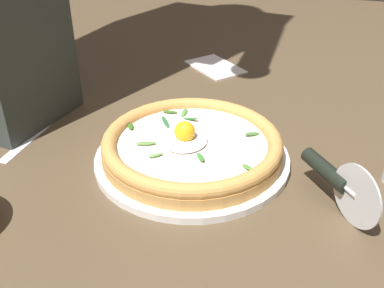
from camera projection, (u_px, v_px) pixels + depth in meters
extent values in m
cube|color=brown|center=(172.00, 169.00, 0.74)|extent=(2.40, 2.40, 0.03)
cylinder|color=white|center=(192.00, 158.00, 0.73)|extent=(0.31, 0.31, 0.01)
cylinder|color=tan|center=(192.00, 150.00, 0.72)|extent=(0.29, 0.29, 0.02)
torus|color=tan|center=(192.00, 141.00, 0.72)|extent=(0.29, 0.29, 0.02)
cylinder|color=beige|center=(192.00, 143.00, 0.72)|extent=(0.24, 0.24, 0.00)
ellipsoid|color=white|center=(185.00, 140.00, 0.72)|extent=(0.08, 0.07, 0.01)
sphere|color=yellow|center=(185.00, 132.00, 0.71)|extent=(0.03, 0.03, 0.03)
ellipsoid|color=#3D8D35|center=(200.00, 157.00, 0.67)|extent=(0.03, 0.02, 0.01)
ellipsoid|color=#4D8433|center=(247.00, 167.00, 0.65)|extent=(0.02, 0.02, 0.01)
ellipsoid|color=#59883F|center=(146.00, 143.00, 0.71)|extent=(0.02, 0.03, 0.00)
ellipsoid|color=#2D683B|center=(166.00, 122.00, 0.77)|extent=(0.03, 0.03, 0.01)
ellipsoid|color=#356B28|center=(170.00, 112.00, 0.80)|extent=(0.01, 0.03, 0.00)
ellipsoid|color=#609F4C|center=(156.00, 155.00, 0.68)|extent=(0.02, 0.02, 0.00)
ellipsoid|color=#31661F|center=(131.00, 126.00, 0.75)|extent=(0.02, 0.02, 0.00)
ellipsoid|color=#417033|center=(252.00, 134.00, 0.73)|extent=(0.02, 0.03, 0.01)
ellipsoid|color=#4E8C3F|center=(184.00, 113.00, 0.80)|extent=(0.03, 0.01, 0.01)
ellipsoid|color=#25712C|center=(190.00, 119.00, 0.78)|extent=(0.01, 0.03, 0.01)
cylinder|color=silver|center=(356.00, 196.00, 0.58)|extent=(0.07, 0.06, 0.09)
cylinder|color=silver|center=(351.00, 192.00, 0.59)|extent=(0.02, 0.02, 0.01)
cylinder|color=black|center=(326.00, 170.00, 0.63)|extent=(0.08, 0.07, 0.02)
cube|color=silver|center=(26.00, 141.00, 0.78)|extent=(0.14, 0.02, 0.00)
cube|color=black|center=(60.00, 110.00, 0.88)|extent=(0.09, 0.02, 0.01)
cube|color=white|center=(215.00, 66.00, 1.08)|extent=(0.16, 0.17, 0.01)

